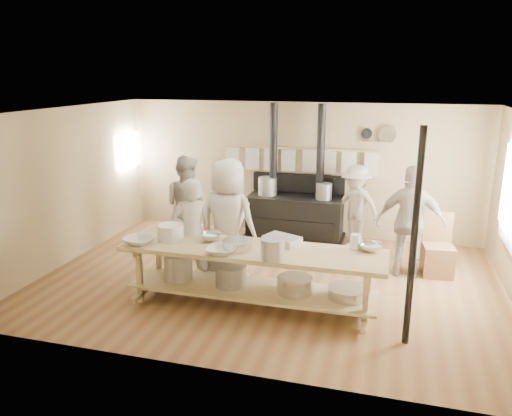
{
  "coord_description": "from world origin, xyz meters",
  "views": [
    {
      "loc": [
        1.76,
        -7.0,
        3.15
      ],
      "look_at": [
        -0.25,
        0.2,
        1.1
      ],
      "focal_mm": 35.0,
      "sensor_mm": 36.0,
      "label": 1
    }
  ],
  "objects_px": {
    "cook_center": "(228,222)",
    "chair": "(437,257)",
    "stove": "(295,213)",
    "cook_right": "(411,222)",
    "roasting_pan": "(282,240)",
    "prep_table": "(251,271)",
    "cook_far_left": "(192,234)",
    "cook_left": "(187,206)",
    "cook_by_window": "(355,207)"
  },
  "relations": [
    {
      "from": "cook_center",
      "to": "chair",
      "type": "relative_size",
      "value": 1.95
    },
    {
      "from": "cook_right",
      "to": "roasting_pan",
      "type": "distance_m",
      "value": 2.24
    },
    {
      "from": "cook_center",
      "to": "chair",
      "type": "distance_m",
      "value": 3.4
    },
    {
      "from": "chair",
      "to": "roasting_pan",
      "type": "bearing_deg",
      "value": -150.4
    },
    {
      "from": "cook_far_left",
      "to": "chair",
      "type": "distance_m",
      "value": 3.91
    },
    {
      "from": "cook_by_window",
      "to": "roasting_pan",
      "type": "xyz_separation_m",
      "value": [
        -0.8,
        -2.57,
        0.13
      ]
    },
    {
      "from": "stove",
      "to": "prep_table",
      "type": "xyz_separation_m",
      "value": [
        -0.0,
        -3.02,
        -0.0
      ]
    },
    {
      "from": "cook_far_left",
      "to": "cook_left",
      "type": "bearing_deg",
      "value": -95.44
    },
    {
      "from": "cook_by_window",
      "to": "cook_right",
      "type": "bearing_deg",
      "value": -27.6
    },
    {
      "from": "cook_left",
      "to": "chair",
      "type": "height_order",
      "value": "cook_left"
    },
    {
      "from": "cook_far_left",
      "to": "cook_by_window",
      "type": "relative_size",
      "value": 1.09
    },
    {
      "from": "prep_table",
      "to": "roasting_pan",
      "type": "height_order",
      "value": "roasting_pan"
    },
    {
      "from": "cook_left",
      "to": "prep_table",
      "type": "bearing_deg",
      "value": 151.77
    },
    {
      "from": "prep_table",
      "to": "cook_left",
      "type": "distance_m",
      "value": 2.4
    },
    {
      "from": "cook_far_left",
      "to": "cook_by_window",
      "type": "bearing_deg",
      "value": -162.76
    },
    {
      "from": "stove",
      "to": "prep_table",
      "type": "height_order",
      "value": "stove"
    },
    {
      "from": "chair",
      "to": "roasting_pan",
      "type": "relative_size",
      "value": 2.08
    },
    {
      "from": "prep_table",
      "to": "chair",
      "type": "distance_m",
      "value": 3.17
    },
    {
      "from": "stove",
      "to": "prep_table",
      "type": "relative_size",
      "value": 0.72
    },
    {
      "from": "cook_far_left",
      "to": "chair",
      "type": "height_order",
      "value": "cook_far_left"
    },
    {
      "from": "cook_right",
      "to": "cook_by_window",
      "type": "height_order",
      "value": "cook_right"
    },
    {
      "from": "cook_center",
      "to": "chair",
      "type": "xyz_separation_m",
      "value": [
        3.11,
        1.18,
        -0.68
      ]
    },
    {
      "from": "cook_by_window",
      "to": "chair",
      "type": "distance_m",
      "value": 1.77
    },
    {
      "from": "cook_far_left",
      "to": "cook_center",
      "type": "distance_m",
      "value": 0.57
    },
    {
      "from": "cook_left",
      "to": "cook_by_window",
      "type": "height_order",
      "value": "cook_left"
    },
    {
      "from": "stove",
      "to": "cook_right",
      "type": "height_order",
      "value": "stove"
    },
    {
      "from": "stove",
      "to": "cook_far_left",
      "type": "xyz_separation_m",
      "value": [
        -1.02,
        -2.65,
        0.32
      ]
    },
    {
      "from": "prep_table",
      "to": "cook_far_left",
      "type": "relative_size",
      "value": 2.14
    },
    {
      "from": "stove",
      "to": "cook_left",
      "type": "bearing_deg",
      "value": -141.52
    },
    {
      "from": "prep_table",
      "to": "cook_left",
      "type": "bearing_deg",
      "value": 134.48
    },
    {
      "from": "cook_far_left",
      "to": "cook_center",
      "type": "bearing_deg",
      "value": -176.39
    },
    {
      "from": "prep_table",
      "to": "cook_right",
      "type": "xyz_separation_m",
      "value": [
        2.09,
        1.71,
        0.37
      ]
    },
    {
      "from": "prep_table",
      "to": "chair",
      "type": "xyz_separation_m",
      "value": [
        2.55,
        1.87,
        -0.23
      ]
    },
    {
      "from": "cook_center",
      "to": "cook_right",
      "type": "bearing_deg",
      "value": -147.28
    },
    {
      "from": "stove",
      "to": "cook_left",
      "type": "relative_size",
      "value": 1.46
    },
    {
      "from": "cook_left",
      "to": "cook_right",
      "type": "height_order",
      "value": "cook_right"
    },
    {
      "from": "cook_left",
      "to": "cook_by_window",
      "type": "distance_m",
      "value": 3.05
    },
    {
      "from": "cook_right",
      "to": "roasting_pan",
      "type": "bearing_deg",
      "value": 41.06
    },
    {
      "from": "stove",
      "to": "cook_center",
      "type": "relative_size",
      "value": 1.34
    },
    {
      "from": "roasting_pan",
      "to": "prep_table",
      "type": "bearing_deg",
      "value": -141.73
    },
    {
      "from": "cook_far_left",
      "to": "chair",
      "type": "relative_size",
      "value": 1.69
    },
    {
      "from": "cook_left",
      "to": "chair",
      "type": "bearing_deg",
      "value": -160.34
    },
    {
      "from": "prep_table",
      "to": "chair",
      "type": "height_order",
      "value": "chair"
    },
    {
      "from": "stove",
      "to": "cook_left",
      "type": "height_order",
      "value": "stove"
    },
    {
      "from": "prep_table",
      "to": "roasting_pan",
      "type": "xyz_separation_m",
      "value": [
        0.36,
        0.28,
        0.38
      ]
    },
    {
      "from": "cook_by_window",
      "to": "roasting_pan",
      "type": "distance_m",
      "value": 2.69
    },
    {
      "from": "cook_center",
      "to": "stove",
      "type": "bearing_deg",
      "value": -91.81
    },
    {
      "from": "cook_right",
      "to": "cook_left",
      "type": "bearing_deg",
      "value": 1.89
    },
    {
      "from": "cook_left",
      "to": "cook_center",
      "type": "bearing_deg",
      "value": 154.98
    },
    {
      "from": "cook_left",
      "to": "roasting_pan",
      "type": "bearing_deg",
      "value": 162.43
    }
  ]
}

